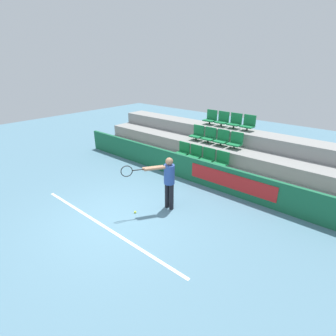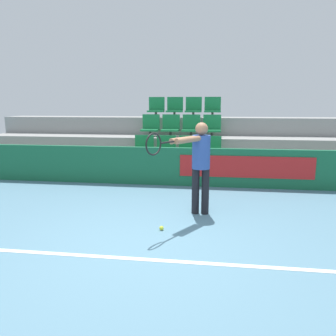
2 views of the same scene
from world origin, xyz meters
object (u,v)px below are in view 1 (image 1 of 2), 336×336
tennis_ball (135,212)px  stadium_chair_3 (221,161)px  stadium_chair_4 (197,134)px  stadium_chair_11 (248,124)px  stadium_chair_10 (235,122)px  stadium_chair_8 (211,118)px  stadium_chair_1 (195,154)px  stadium_chair_5 (209,136)px  stadium_chair_0 (183,151)px  stadium_chair_9 (222,120)px  stadium_chair_2 (208,157)px  stadium_chair_6 (222,139)px  tennis_player (167,178)px  stadium_chair_7 (235,141)px

tennis_ball → stadium_chair_3: bearing=78.6°
stadium_chair_4 → stadium_chair_11: size_ratio=1.00×
stadium_chair_10 → tennis_ball: stadium_chair_10 is taller
stadium_chair_4 → stadium_chair_8: (0.00, 0.95, 0.50)m
stadium_chair_4 → stadium_chair_1: bearing=-59.1°
stadium_chair_11 → stadium_chair_5: bearing=-140.1°
stadium_chair_0 → stadium_chair_9: bearing=73.4°
stadium_chair_2 → stadium_chair_4: (-1.14, 0.95, 0.50)m
stadium_chair_4 → tennis_ball: bearing=-77.2°
stadium_chair_5 → stadium_chair_8: stadium_chair_8 is taller
stadium_chair_3 → stadium_chair_6: bearing=120.9°
tennis_ball → stadium_chair_0: bearing=106.1°
stadium_chair_9 → tennis_player: size_ratio=0.38×
stadium_chair_4 → stadium_chair_11: stadium_chair_11 is taller
stadium_chair_3 → stadium_chair_11: 2.15m
stadium_chair_0 → stadium_chair_8: stadium_chair_8 is taller
stadium_chair_8 → stadium_chair_0: bearing=-90.0°
stadium_chair_2 → stadium_chair_9: 2.23m
stadium_chair_1 → stadium_chair_7: 1.57m
stadium_chair_4 → stadium_chair_0: bearing=-90.0°
stadium_chair_5 → stadium_chair_0: bearing=-120.9°
stadium_chair_9 → tennis_player: stadium_chair_9 is taller
stadium_chair_0 → stadium_chair_8: size_ratio=1.00×
stadium_chair_4 → stadium_chair_8: 1.08m
stadium_chair_4 → stadium_chair_2: bearing=-39.9°
stadium_chair_1 → stadium_chair_10: (0.57, 1.91, 0.99)m
stadium_chair_3 → stadium_chair_6: (-0.57, 0.95, 0.50)m
stadium_chair_4 → stadium_chair_5: size_ratio=1.00×
stadium_chair_4 → stadium_chair_6: size_ratio=1.00×
stadium_chair_9 → stadium_chair_6: bearing=-59.1°
stadium_chair_3 → stadium_chair_8: 2.75m
stadium_chair_3 → stadium_chair_6: stadium_chair_6 is taller
stadium_chair_3 → stadium_chair_4: bearing=150.8°
stadium_chair_0 → tennis_ball: 3.71m
stadium_chair_4 → tennis_player: stadium_chair_4 is taller
stadium_chair_9 → stadium_chair_10: bearing=0.0°
stadium_chair_6 → tennis_player: bearing=-84.1°
stadium_chair_0 → stadium_chair_6: 1.57m
stadium_chair_9 → stadium_chair_4: bearing=-120.9°
stadium_chair_7 → stadium_chair_10: size_ratio=1.00×
stadium_chair_0 → stadium_chair_2: same height
stadium_chair_3 → stadium_chair_10: 2.23m
stadium_chair_1 → stadium_chair_2: size_ratio=1.00×
stadium_chair_11 → tennis_ball: size_ratio=9.09×
stadium_chair_1 → stadium_chair_4: bearing=120.9°
stadium_chair_7 → tennis_ball: size_ratio=9.09×
tennis_player → tennis_ball: 1.33m
stadium_chair_2 → stadium_chair_4: bearing=140.1°
stadium_chair_8 → stadium_chair_10: (1.14, 0.00, 0.00)m
stadium_chair_3 → stadium_chair_5: stadium_chair_5 is taller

